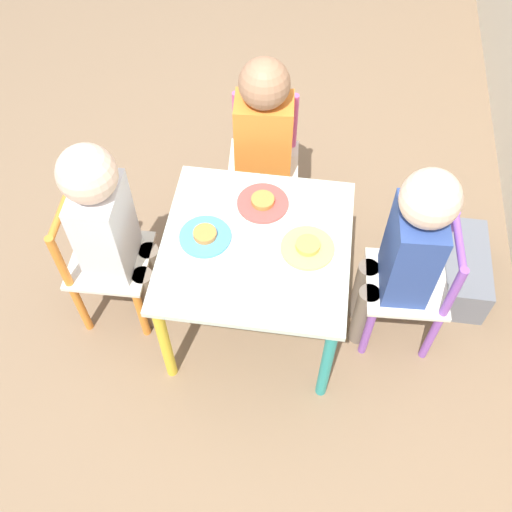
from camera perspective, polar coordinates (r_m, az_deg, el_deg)
name	(u,v)px	position (r m, az deg, el deg)	size (l,w,h in m)	color
ground_plane	(256,316)	(2.21, 0.00, -5.76)	(6.00, 6.00, 0.00)	#7F664C
kids_table	(256,256)	(1.89, 0.00, 0.02)	(0.58, 0.58, 0.45)	silver
chair_orange	(105,263)	(2.08, -14.22, -0.69)	(0.27, 0.27, 0.53)	silver
chair_pink	(264,165)	(2.31, 0.74, 8.69)	(0.28, 0.28, 0.53)	silver
chair_purple	(412,287)	(2.03, 14.64, -2.91)	(0.27, 0.27, 0.53)	silver
child_front	(109,225)	(1.89, -13.84, 2.92)	(0.20, 0.22, 0.79)	#7A6B5B
child_left	(263,137)	(2.12, 0.71, 11.31)	(0.22, 0.21, 0.76)	#7A6B5B
child_back	(407,248)	(1.84, 14.20, 0.77)	(0.21, 0.22, 0.79)	#7A6B5B
plate_front	(205,236)	(1.84, -4.87, 1.92)	(0.16, 0.16, 0.03)	#4C9EE0
plate_left	(263,202)	(1.92, 0.65, 5.12)	(0.17, 0.17, 0.03)	#E54C47
plate_back	(308,247)	(1.82, 4.94, 0.84)	(0.16, 0.16, 0.03)	#EADB66
storage_bin	(457,269)	(2.34, 18.60, -1.18)	(0.36, 0.20, 0.17)	slate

